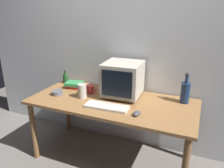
% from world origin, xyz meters
% --- Properties ---
extents(ground_plane, '(6.00, 6.00, 0.00)m').
position_xyz_m(ground_plane, '(0.00, 0.00, 0.00)').
color(ground_plane, slate).
extents(back_wall, '(4.00, 0.08, 2.50)m').
position_xyz_m(back_wall, '(0.00, 0.45, 1.25)').
color(back_wall, silver).
rests_on(back_wall, ground).
extents(desk, '(1.70, 0.77, 0.71)m').
position_xyz_m(desk, '(0.00, 0.00, 0.63)').
color(desk, olive).
rests_on(desk, ground).
extents(crt_monitor, '(0.40, 0.40, 0.37)m').
position_xyz_m(crt_monitor, '(0.06, 0.15, 0.90)').
color(crt_monitor, '#B2AD9E').
rests_on(crt_monitor, desk).
extents(keyboard, '(0.43, 0.17, 0.02)m').
position_xyz_m(keyboard, '(0.02, -0.18, 0.72)').
color(keyboard, beige).
rests_on(keyboard, desk).
extents(computer_mouse, '(0.08, 0.11, 0.04)m').
position_xyz_m(computer_mouse, '(0.33, -0.21, 0.72)').
color(computer_mouse, '#3F3F47').
rests_on(computer_mouse, desk).
extents(bottle_tall, '(0.09, 0.09, 0.31)m').
position_xyz_m(bottle_tall, '(0.69, 0.24, 0.82)').
color(bottle_tall, navy).
rests_on(bottle_tall, desk).
extents(bottle_short, '(0.06, 0.06, 0.17)m').
position_xyz_m(bottle_short, '(-0.76, 0.28, 0.77)').
color(bottle_short, '#1E4C23').
rests_on(bottle_short, desk).
extents(book_stack, '(0.21, 0.18, 0.07)m').
position_xyz_m(book_stack, '(-0.55, 0.17, 0.74)').
color(book_stack, red).
rests_on(book_stack, desk).
extents(mug, '(0.12, 0.08, 0.09)m').
position_xyz_m(mug, '(-0.30, 0.10, 0.75)').
color(mug, '#CC383D').
rests_on(mug, desk).
extents(cd_spindle, '(0.12, 0.12, 0.04)m').
position_xyz_m(cd_spindle, '(-0.61, -0.09, 0.73)').
color(cd_spindle, '#595B66').
rests_on(cd_spindle, desk).
extents(metal_canister, '(0.09, 0.09, 0.15)m').
position_xyz_m(metal_canister, '(-0.32, -0.06, 0.78)').
color(metal_canister, '#B7B2A8').
rests_on(metal_canister, desk).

